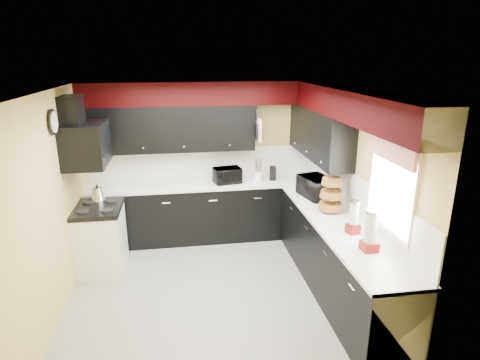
% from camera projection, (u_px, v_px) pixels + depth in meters
% --- Properties ---
extents(ground, '(3.60, 3.60, 0.00)m').
position_uv_depth(ground, '(215.00, 287.00, 5.19)').
color(ground, gray).
rests_on(ground, ground).
extents(wall_back, '(3.60, 0.06, 2.50)m').
position_uv_depth(wall_back, '(203.00, 159.00, 6.52)').
color(wall_back, '#E0C666').
rests_on(wall_back, ground).
extents(wall_right, '(0.06, 3.60, 2.50)m').
position_uv_depth(wall_right, '(354.00, 189.00, 5.08)').
color(wall_right, '#E0C666').
rests_on(wall_right, ground).
extents(wall_left, '(0.06, 3.60, 2.50)m').
position_uv_depth(wall_left, '(55.00, 204.00, 4.55)').
color(wall_left, '#E0C666').
rests_on(wall_left, ground).
extents(ceiling, '(3.60, 3.60, 0.06)m').
position_uv_depth(ceiling, '(210.00, 90.00, 4.45)').
color(ceiling, white).
rests_on(ceiling, wall_back).
extents(cab_back, '(3.60, 0.60, 0.90)m').
position_uv_depth(cab_back, '(205.00, 212.00, 6.47)').
color(cab_back, black).
rests_on(cab_back, ground).
extents(cab_right, '(0.60, 3.00, 0.90)m').
position_uv_depth(cab_right, '(336.00, 258.00, 5.00)').
color(cab_right, black).
rests_on(cab_right, ground).
extents(counter_back, '(3.62, 0.64, 0.04)m').
position_uv_depth(counter_back, '(205.00, 184.00, 6.33)').
color(counter_back, white).
rests_on(counter_back, cab_back).
extents(counter_right, '(0.64, 3.02, 0.04)m').
position_uv_depth(counter_right, '(339.00, 224.00, 4.86)').
color(counter_right, white).
rests_on(counter_right, cab_right).
extents(splash_back, '(3.60, 0.02, 0.50)m').
position_uv_depth(splash_back, '(203.00, 163.00, 6.53)').
color(splash_back, white).
rests_on(splash_back, counter_back).
extents(splash_right, '(0.02, 3.60, 0.50)m').
position_uv_depth(splash_right, '(353.00, 193.00, 5.10)').
color(splash_right, white).
rests_on(splash_right, counter_right).
extents(upper_back, '(2.60, 0.35, 0.70)m').
position_uv_depth(upper_back, '(170.00, 129.00, 6.11)').
color(upper_back, black).
rests_on(upper_back, wall_back).
extents(upper_right, '(0.35, 1.80, 0.70)m').
position_uv_depth(upper_right, '(319.00, 133.00, 5.74)').
color(upper_right, black).
rests_on(upper_right, wall_right).
extents(soffit_back, '(3.60, 0.36, 0.35)m').
position_uv_depth(soffit_back, '(202.00, 93.00, 6.03)').
color(soffit_back, black).
rests_on(soffit_back, wall_back).
extents(soffit_right, '(0.36, 3.24, 0.35)m').
position_uv_depth(soffit_right, '(354.00, 105.00, 4.57)').
color(soffit_right, black).
rests_on(soffit_right, wall_right).
extents(stove, '(0.60, 0.75, 0.86)m').
position_uv_depth(stove, '(101.00, 240.00, 5.55)').
color(stove, white).
rests_on(stove, ground).
extents(cooktop, '(0.62, 0.77, 0.06)m').
position_uv_depth(cooktop, '(98.00, 209.00, 5.41)').
color(cooktop, black).
rests_on(cooktop, stove).
extents(hood, '(0.50, 0.78, 0.55)m').
position_uv_depth(hood, '(86.00, 144.00, 5.14)').
color(hood, black).
rests_on(hood, wall_left).
extents(hood_duct, '(0.24, 0.40, 0.40)m').
position_uv_depth(hood_duct, '(71.00, 112.00, 5.00)').
color(hood_duct, black).
rests_on(hood_duct, wall_left).
extents(window, '(0.03, 0.86, 0.96)m').
position_uv_depth(window, '(392.00, 189.00, 4.14)').
color(window, white).
rests_on(window, wall_right).
extents(valance, '(0.04, 0.88, 0.20)m').
position_uv_depth(valance, '(391.00, 151.00, 4.02)').
color(valance, red).
rests_on(valance, wall_right).
extents(pan_top, '(0.03, 0.22, 0.40)m').
position_uv_depth(pan_top, '(256.00, 114.00, 6.18)').
color(pan_top, black).
rests_on(pan_top, upper_back).
extents(pan_mid, '(0.03, 0.28, 0.46)m').
position_uv_depth(pan_mid, '(257.00, 132.00, 6.13)').
color(pan_mid, black).
rests_on(pan_mid, upper_back).
extents(pan_low, '(0.03, 0.24, 0.42)m').
position_uv_depth(pan_low, '(254.00, 131.00, 6.38)').
color(pan_low, black).
rests_on(pan_low, upper_back).
extents(cut_board, '(0.03, 0.26, 0.35)m').
position_uv_depth(cut_board, '(259.00, 130.00, 6.00)').
color(cut_board, white).
rests_on(cut_board, upper_back).
extents(baskets, '(0.27, 0.27, 0.50)m').
position_uv_depth(baskets, '(331.00, 194.00, 5.11)').
color(baskets, brown).
rests_on(baskets, upper_right).
extents(clock, '(0.03, 0.30, 0.30)m').
position_uv_depth(clock, '(53.00, 122.00, 4.53)').
color(clock, black).
rests_on(clock, wall_left).
extents(deco_plate, '(0.03, 0.24, 0.24)m').
position_uv_depth(deco_plate, '(372.00, 114.00, 4.45)').
color(deco_plate, white).
rests_on(deco_plate, wall_right).
extents(toaster_oven, '(0.47, 0.42, 0.24)m').
position_uv_depth(toaster_oven, '(227.00, 175.00, 6.32)').
color(toaster_oven, black).
rests_on(toaster_oven, counter_back).
extents(microwave, '(0.47, 0.60, 0.29)m').
position_uv_depth(microwave, '(316.00, 187.00, 5.67)').
color(microwave, black).
rests_on(microwave, counter_right).
extents(utensil_crock, '(0.16, 0.16, 0.14)m').
position_uv_depth(utensil_crock, '(258.00, 176.00, 6.44)').
color(utensil_crock, white).
rests_on(utensil_crock, counter_back).
extents(knife_block, '(0.12, 0.15, 0.22)m').
position_uv_depth(knife_block, '(273.00, 174.00, 6.45)').
color(knife_block, black).
rests_on(knife_block, counter_back).
extents(kettle, '(0.26, 0.26, 0.18)m').
position_uv_depth(kettle, '(98.00, 194.00, 5.62)').
color(kettle, '#A8A8AD').
rests_on(kettle, cooktop).
extents(dispenser_a, '(0.16, 0.16, 0.35)m').
position_uv_depth(dispenser_a, '(354.00, 218.00, 4.51)').
color(dispenser_a, maroon).
rests_on(dispenser_a, counter_right).
extents(dispenser_b, '(0.17, 0.17, 0.42)m').
position_uv_depth(dispenser_b, '(371.00, 232.00, 4.08)').
color(dispenser_b, '#601005').
rests_on(dispenser_b, counter_right).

